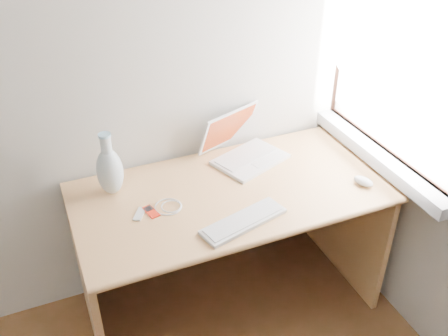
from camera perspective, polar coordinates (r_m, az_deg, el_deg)
name	(u,v)px	position (r m, az deg, el deg)	size (l,w,h in m)	color
window	(400,57)	(2.30, 19.50, 11.87)	(0.11, 0.99, 1.10)	white
desk	(223,216)	(2.43, -0.11, -5.52)	(1.40, 0.70, 0.74)	tan
laptop	(247,147)	(2.45, 2.61, 2.38)	(0.40, 0.39, 0.23)	white
external_keyboard	(243,221)	(2.05, 2.24, -6.08)	(0.39, 0.20, 0.02)	silver
mouse	(363,181)	(2.35, 15.65, -1.47)	(0.06, 0.10, 0.03)	white
ipod	(151,212)	(2.13, -8.35, -4.95)	(0.06, 0.10, 0.01)	#A91B0B
cable_coil	(168,207)	(2.15, -6.39, -4.42)	(0.12, 0.12, 0.01)	silver
remote	(140,214)	(2.12, -9.62, -5.20)	(0.03, 0.09, 0.01)	silver
vase	(110,170)	(2.21, -12.93, -0.20)	(0.12, 0.12, 0.30)	silver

